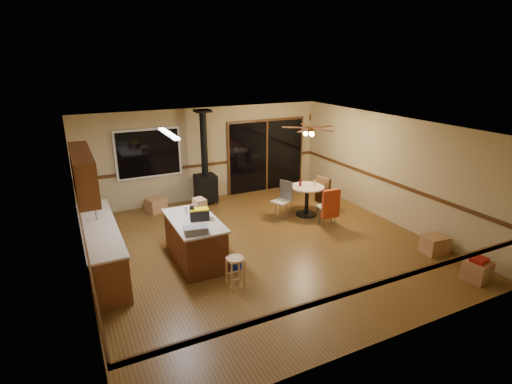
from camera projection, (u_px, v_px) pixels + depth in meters
floor at (262, 246)px, 8.69m from camera, size 7.00×7.00×0.00m
ceiling at (263, 127)px, 7.85m from camera, size 7.00×7.00×0.00m
wall_back at (206, 154)px, 11.24m from camera, size 7.00×0.00×7.00m
wall_front at (382, 264)px, 5.29m from camera, size 7.00×0.00×7.00m
wall_left at (80, 218)px, 6.81m from camera, size 0.00×7.00×7.00m
wall_right at (390, 169)px, 9.73m from camera, size 0.00×7.00×7.00m
chair_rail at (262, 203)px, 8.36m from camera, size 7.00×7.00×0.08m
window at (148, 153)px, 10.47m from camera, size 1.72×0.10×1.32m
sliding_door at (266, 156)px, 12.07m from camera, size 2.52×0.10×2.10m
lower_cabinets at (102, 248)px, 7.64m from camera, size 0.60×3.00×0.86m
countertop at (99, 227)px, 7.49m from camera, size 0.64×3.04×0.04m
upper_cabinets at (83, 173)px, 7.28m from camera, size 0.35×2.00×0.80m
kitchen_island at (195, 240)px, 7.91m from camera, size 0.88×1.68×0.90m
wood_stove at (205, 179)px, 10.96m from camera, size 0.55×0.50×2.52m
ceiling_fan at (310, 130)px, 9.68m from camera, size 0.24×0.24×0.55m
fluorescent_strip at (169, 134)px, 7.36m from camera, size 0.10×1.20×0.04m
toolbox_grey at (196, 230)px, 7.14m from camera, size 0.46×0.30×0.13m
toolbox_black at (199, 215)px, 7.72m from camera, size 0.40×0.26×0.20m
toolbox_yellow_lid at (199, 209)px, 7.69m from camera, size 0.39×0.26×0.03m
box_on_island at (200, 203)px, 8.37m from camera, size 0.25×0.32×0.19m
bottle_dark at (192, 213)px, 7.68m from camera, size 0.11×0.11×0.31m
bottle_pink at (192, 210)px, 7.94m from camera, size 0.08×0.08×0.22m
bottle_white at (186, 210)px, 7.99m from camera, size 0.07×0.07×0.18m
bar_stool at (235, 272)px, 7.07m from camera, size 0.40×0.40×0.57m
blue_bucket at (235, 263)px, 7.74m from camera, size 0.28×0.28×0.23m
dining_table at (307, 196)px, 10.22m from camera, size 0.86×0.86×0.78m
glass_red at (300, 183)px, 10.14m from camera, size 0.07×0.07×0.17m
glass_cream at (314, 183)px, 10.15m from camera, size 0.08×0.08×0.14m
chair_left at (284, 195)px, 10.07m from camera, size 0.52×0.52×0.51m
chair_near at (330, 203)px, 9.48m from camera, size 0.46×0.50×0.70m
chair_right at (324, 190)px, 10.42m from camera, size 0.54×0.51×0.70m
box_under_window at (156, 205)px, 10.54m from camera, size 0.59×0.54×0.38m
box_corner_a at (477, 270)px, 7.34m from camera, size 0.53×0.47×0.36m
box_corner_b at (435, 244)px, 8.34m from camera, size 0.51×0.45×0.38m
box_small_red at (479, 260)px, 7.27m from camera, size 0.32×0.28×0.08m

